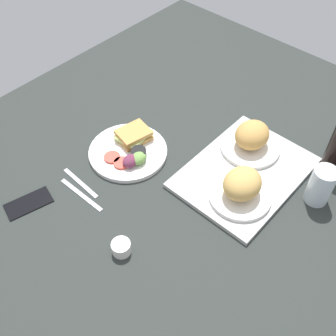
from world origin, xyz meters
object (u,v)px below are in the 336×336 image
Objects in this scene: bread_plate_far at (242,187)px; cell_phone at (28,203)px; serving_tray at (244,172)px; fork at (80,183)px; espresso_cup at (121,248)px; drinking_glass at (321,186)px; bread_plate_near at (251,139)px; plate_with_salad at (130,150)px; knife at (81,194)px.

bread_plate_far is 67.30cm from cell_phone.
serving_tray is 11.95cm from bread_plate_far.
espresso_cup is at bearing -14.04° from fork.
bread_plate_far is at bearing 159.81° from espresso_cup.
drinking_glass is (-16.28, 18.03, 0.77)cm from bread_plate_far.
bread_plate_far is at bearing 26.64° from bread_plate_near.
plate_with_salad is 63.84cm from drinking_glass.
bread_plate_near is 42.27cm from plate_with_salad.
drinking_glass is (-6.62, 22.83, 5.91)cm from serving_tray.
drinking_glass is at bearing 148.42° from cell_phone.
fork is 0.89× the size of knife.
drinking_glass is at bearing 39.57° from fork.
plate_with_salad is 20.86cm from fork.
bread_plate_near is at bearing 134.04° from plate_with_salad.
bread_plate_near is 60.43cm from knife.
fork is (49.92, -32.66, -5.50)cm from bread_plate_near.
bread_plate_far reaches higher than fork.
serving_tray is 3.13× the size of cell_phone.
bread_plate_far is 1.17× the size of fork.
knife is (-5.34, -24.56, -1.75)cm from espresso_cup.
bread_plate_far is 52.46cm from fork.
drinking_glass reaches higher than cell_phone.
serving_tray is at bearing -153.53° from bread_plate_far.
serving_tray is 40.21cm from plate_with_salad.
knife is (42.66, -33.84, -0.55)cm from serving_tray.
bread_plate_far reaches higher than plate_with_salad.
cell_phone is (56.11, -43.57, -0.40)cm from serving_tray.
bread_plate_near is 59.91cm from fork.
espresso_cup is 0.33× the size of fork.
bread_plate_far is 3.56× the size of espresso_cup.
serving_tray is at bearing 50.29° from knife.
bread_plate_near reaches higher than cell_phone.
plate_with_salad is (18.99, -35.43, 0.95)cm from serving_tray.
fork is (46.28, -60.68, -6.46)cm from drinking_glass.
drinking_glass is at bearing 132.10° from bread_plate_far.
knife is at bearing 3.83° from plate_with_salad.
serving_tray is at bearing 169.05° from espresso_cup.
serving_tray is 2.14× the size of bread_plate_near.
plate_with_salad reaches higher than espresso_cup.
espresso_cup is 35.27cm from cell_phone.
espresso_cup reaches higher than knife.
serving_tray is 3.36× the size of drinking_glass.
bread_plate_near reaches higher than plate_with_salad.
plate_with_salad is 2.05× the size of drinking_glass.
bread_plate_far is 24.30cm from drinking_glass.
bread_plate_far is (19.92, 9.99, 0.19)cm from bread_plate_near.
bread_plate_near is 1.57× the size of drinking_glass.
plate_with_salad reaches higher than knife.
plate_with_salad is 1.91× the size of cell_phone.
serving_tray is 1.64× the size of plate_with_salad.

